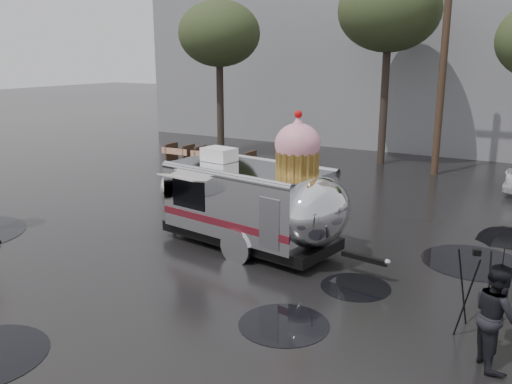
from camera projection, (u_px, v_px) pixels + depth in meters
The scene contains 11 objects.
ground at pixel (152, 290), 11.01m from camera, with size 120.00×120.00×0.00m, color black.
puddles at pixel (75, 262), 12.48m from camera, with size 15.02×10.37×0.01m.
grey_building at pixel (368, 21), 31.43m from camera, with size 22.00×12.00×13.00m, color slate.
utility_pole at pixel (444, 55), 20.36m from camera, with size 1.60×0.28×9.00m.
tree_left at pixel (219, 34), 23.94m from camera, with size 3.64×3.64×6.95m.
tree_mid at pixel (389, 11), 21.99m from camera, with size 4.20×4.20×8.03m.
barricade_row at pixel (209, 159), 21.92m from camera, with size 4.30×0.80×1.00m.
airstream_trailer at pixel (251, 198), 13.18m from camera, with size 6.50×2.79×3.53m.
person_right at pixel (496, 316), 8.16m from camera, with size 0.79×0.44×1.65m, color black.
umbrella_black at pixel (505, 249), 7.89m from camera, with size 1.03×1.03×2.26m.
tripod at pixel (473, 284), 9.11m from camera, with size 0.62×0.60×1.52m.
Camera 1 is at (6.95, -7.72, 4.66)m, focal length 38.00 mm.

